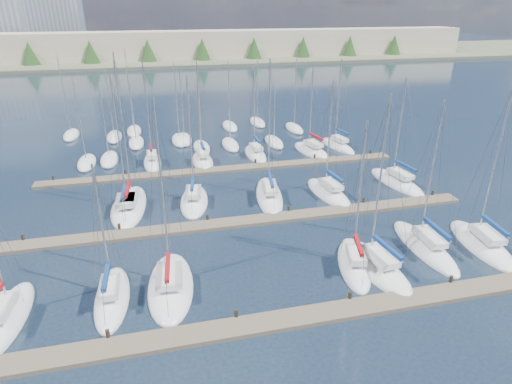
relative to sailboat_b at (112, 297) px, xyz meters
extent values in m
plane|color=#1D2B3B|center=(12.05, 52.95, -0.18)|extent=(400.00, 400.00, 0.00)
cube|color=#6B5E4C|center=(12.05, -5.05, -0.03)|extent=(44.00, 1.80, 0.35)
cylinder|color=#2D261C|center=(0.05, -4.15, 0.12)|extent=(0.26, 0.26, 1.10)
cylinder|color=#2D261C|center=(8.05, -4.15, 0.12)|extent=(0.26, 0.26, 1.10)
cylinder|color=#2D261C|center=(16.05, -4.15, 0.12)|extent=(0.26, 0.26, 1.10)
cylinder|color=#2D261C|center=(24.05, -4.15, 0.12)|extent=(0.26, 0.26, 1.10)
cube|color=#6B5E4C|center=(12.05, 8.95, -0.03)|extent=(44.00, 1.80, 0.35)
cylinder|color=#2D261C|center=(-7.95, 9.85, 0.12)|extent=(0.26, 0.26, 1.10)
cylinder|color=#2D261C|center=(0.05, 9.85, 0.12)|extent=(0.26, 0.26, 1.10)
cylinder|color=#2D261C|center=(8.05, 9.85, 0.12)|extent=(0.26, 0.26, 1.10)
cylinder|color=#2D261C|center=(16.05, 9.85, 0.12)|extent=(0.26, 0.26, 1.10)
cylinder|color=#2D261C|center=(24.05, 9.85, 0.12)|extent=(0.26, 0.26, 1.10)
cylinder|color=#2D261C|center=(32.05, 9.85, 0.12)|extent=(0.26, 0.26, 1.10)
cube|color=#6B5E4C|center=(12.05, 22.95, -0.03)|extent=(44.00, 1.80, 0.35)
cylinder|color=#2D261C|center=(-7.95, 23.85, 0.12)|extent=(0.26, 0.26, 1.10)
cylinder|color=#2D261C|center=(0.05, 23.85, 0.12)|extent=(0.26, 0.26, 1.10)
cylinder|color=#2D261C|center=(8.05, 23.85, 0.12)|extent=(0.26, 0.26, 1.10)
cylinder|color=#2D261C|center=(16.05, 23.85, 0.12)|extent=(0.26, 0.26, 1.10)
cylinder|color=#2D261C|center=(24.05, 23.85, 0.12)|extent=(0.26, 0.26, 1.10)
cylinder|color=#2D261C|center=(32.05, 23.85, 0.12)|extent=(0.26, 0.26, 1.10)
ellipsoid|color=white|center=(0.00, 0.03, -0.13)|extent=(2.56, 7.61, 1.60)
cube|color=black|center=(0.00, 0.03, -0.13)|extent=(1.32, 3.66, 0.12)
cube|color=silver|center=(-0.01, -0.35, 1.17)|extent=(1.36, 2.68, 0.50)
cylinder|color=#9EA0A5|center=(0.02, 0.63, 5.34)|extent=(0.14, 0.14, 8.83)
cylinder|color=#9EA0A5|center=(-0.03, -0.95, 2.22)|extent=(0.19, 3.17, 0.10)
cube|color=navy|center=(-0.03, -0.95, 2.34)|extent=(0.39, 2.92, 0.30)
ellipsoid|color=white|center=(29.32, 28.47, -0.13)|extent=(3.59, 8.08, 1.60)
cube|color=black|center=(29.32, 28.47, -0.13)|extent=(1.81, 3.90, 0.12)
cube|color=silver|center=(29.38, 28.08, 1.17)|extent=(1.71, 2.91, 0.50)
cylinder|color=#9EA0A5|center=(29.21, 29.08, 6.46)|extent=(0.14, 0.14, 11.06)
cylinder|color=#9EA0A5|center=(29.49, 27.47, 2.22)|extent=(0.66, 3.25, 0.10)
cube|color=navy|center=(29.49, 27.47, 2.34)|extent=(0.81, 3.02, 0.30)
ellipsoid|color=white|center=(30.46, 14.32, -0.13)|extent=(3.85, 9.35, 1.60)
cube|color=silver|center=(30.51, 13.87, 1.17)|extent=(1.91, 3.34, 0.50)
cylinder|color=#9EA0A5|center=(30.38, 15.04, 6.30)|extent=(0.14, 0.14, 10.74)
cylinder|color=#9EA0A5|center=(30.60, 13.15, 2.22)|extent=(0.54, 3.80, 0.10)
cube|color=navy|center=(30.60, 13.15, 2.34)|extent=(0.71, 3.52, 0.30)
ellipsoid|color=white|center=(19.80, -0.72, -0.13)|extent=(3.80, 9.27, 1.60)
cube|color=silver|center=(19.85, -1.17, 1.17)|extent=(1.91, 3.31, 0.50)
cylinder|color=#9EA0A5|center=(19.73, 0.00, 7.11)|extent=(0.14, 0.14, 12.37)
cylinder|color=#9EA0A5|center=(19.92, -1.89, 2.22)|extent=(0.48, 3.78, 0.10)
cube|color=navy|center=(19.92, -1.89, 2.34)|extent=(0.65, 3.50, 0.30)
ellipsoid|color=white|center=(3.29, 27.67, -0.13)|extent=(2.29, 7.45, 1.60)
cube|color=silver|center=(3.29, 27.29, 1.17)|extent=(1.25, 2.61, 0.50)
cylinder|color=#9EA0A5|center=(3.28, 28.26, 6.78)|extent=(0.14, 0.14, 11.70)
cylinder|color=#9EA0A5|center=(3.29, 26.70, 2.22)|extent=(0.12, 3.13, 0.10)
cube|color=maroon|center=(3.29, 26.70, 2.34)|extent=(0.32, 2.88, 0.30)
ellipsoid|color=white|center=(25.28, 0.98, -0.13)|extent=(2.93, 9.34, 1.60)
cube|color=black|center=(25.28, 0.98, -0.13)|extent=(1.51, 4.49, 0.12)
cube|color=silver|center=(25.27, 0.51, 1.17)|extent=(1.54, 3.29, 0.50)
cylinder|color=#9EA0A5|center=(25.31, 1.72, 6.58)|extent=(0.14, 0.14, 11.31)
cylinder|color=#9EA0A5|center=(25.24, -0.22, 2.22)|extent=(0.24, 3.89, 0.10)
cube|color=navy|center=(25.24, -0.22, 2.34)|extent=(0.43, 3.58, 0.30)
ellipsoid|color=white|center=(7.27, 14.66, -0.13)|extent=(3.97, 8.41, 1.60)
cube|color=maroon|center=(7.27, 14.66, -0.13)|extent=(2.02, 4.05, 0.12)
cube|color=silver|center=(7.22, 14.26, 1.17)|extent=(1.95, 3.03, 0.50)
cylinder|color=#9EA0A5|center=(7.37, 15.30, 6.80)|extent=(0.14, 0.14, 11.75)
cylinder|color=#9EA0A5|center=(7.12, 13.62, 2.22)|extent=(0.59, 3.38, 0.10)
cube|color=navy|center=(7.12, 13.62, 2.34)|extent=(0.75, 3.14, 0.30)
ellipsoid|color=white|center=(21.65, 13.27, -0.13)|extent=(3.61, 8.68, 1.60)
cube|color=black|center=(21.65, 13.27, -0.13)|extent=(1.84, 4.18, 0.12)
cube|color=silver|center=(21.70, 12.85, 1.17)|extent=(1.81, 3.10, 0.50)
cylinder|color=#9EA0A5|center=(21.59, 13.94, 6.40)|extent=(0.14, 0.14, 10.95)
cylinder|color=#9EA0A5|center=(21.77, 12.18, 2.22)|extent=(0.46, 3.54, 0.10)
cube|color=navy|center=(21.77, 12.18, 2.34)|extent=(0.63, 3.28, 0.30)
ellipsoid|color=white|center=(0.57, 14.20, -0.13)|extent=(3.46, 8.50, 1.60)
cube|color=black|center=(0.57, 14.20, -0.13)|extent=(1.79, 4.09, 0.12)
cube|color=silver|center=(0.56, 13.78, 1.17)|extent=(1.85, 3.00, 0.50)
cylinder|color=#9EA0A5|center=(0.59, 14.88, 7.02)|extent=(0.14, 0.14, 12.19)
cylinder|color=#9EA0A5|center=(0.54, 13.11, 2.22)|extent=(0.21, 3.53, 0.10)
cube|color=navy|center=(0.54, 13.11, 2.34)|extent=(0.40, 3.26, 0.30)
ellipsoid|color=white|center=(16.97, 27.67, -0.13)|extent=(2.56, 7.38, 1.60)
cube|color=maroon|center=(16.97, 27.67, -0.13)|extent=(1.33, 3.54, 0.12)
cube|color=silver|center=(16.97, 27.30, 1.17)|extent=(1.39, 2.59, 0.50)
cylinder|color=#9EA0A5|center=(16.96, 28.26, 6.31)|extent=(0.14, 0.14, 10.77)
cylinder|color=#9EA0A5|center=(16.98, 26.72, 2.22)|extent=(0.15, 3.08, 0.10)
cube|color=navy|center=(16.98, 26.72, 2.34)|extent=(0.34, 2.84, 0.30)
ellipsoid|color=white|center=(-6.55, -0.57, -0.13)|extent=(2.95, 8.14, 1.60)
cube|color=silver|center=(-6.57, -0.97, 1.17)|extent=(1.51, 2.88, 0.50)
ellipsoid|color=white|center=(30.28, 0.19, -0.13)|extent=(4.11, 8.90, 1.60)
cube|color=silver|center=(30.22, -0.24, 1.17)|extent=(2.03, 3.20, 0.50)
cylinder|color=#9EA0A5|center=(30.37, 0.87, 7.12)|extent=(0.14, 0.14, 12.40)
cylinder|color=#9EA0A5|center=(30.13, -0.92, 2.22)|extent=(0.58, 3.59, 0.10)
cube|color=navy|center=(30.13, -0.92, 2.34)|extent=(0.74, 3.33, 0.30)
ellipsoid|color=white|center=(4.07, 0.45, -0.13)|extent=(3.96, 9.01, 1.60)
cube|color=silver|center=(4.03, 0.02, 1.17)|extent=(2.04, 3.21, 0.50)
cylinder|color=#9EA0A5|center=(4.12, 1.15, 7.25)|extent=(0.14, 0.14, 12.64)
cylinder|color=#9EA0A5|center=(3.98, -0.69, 2.22)|extent=(0.39, 3.69, 0.10)
cube|color=maroon|center=(3.98, -0.69, 2.34)|extent=(0.57, 3.41, 0.30)
ellipsoid|color=white|center=(0.98, 15.07, -0.13)|extent=(3.55, 10.03, 1.60)
cube|color=silver|center=(0.94, 14.58, 1.17)|extent=(1.80, 3.55, 0.50)
cylinder|color=#9EA0A5|center=(1.04, 15.86, 7.90)|extent=(0.14, 0.14, 13.95)
cylinder|color=#9EA0A5|center=(0.88, 13.80, 2.22)|extent=(0.42, 4.13, 0.10)
cube|color=maroon|center=(0.88, 13.80, 2.34)|extent=(0.59, 3.82, 0.30)
ellipsoid|color=white|center=(18.26, -0.18, -0.13)|extent=(4.28, 7.76, 1.60)
cube|color=maroon|center=(18.26, -0.18, -0.13)|extent=(2.14, 3.75, 0.12)
cube|color=silver|center=(18.15, -0.54, 1.17)|extent=(1.94, 2.85, 0.50)
cylinder|color=#9EA0A5|center=(18.42, 0.39, 6.17)|extent=(0.14, 0.14, 10.48)
cylinder|color=#9EA0A5|center=(17.99, -1.11, 2.22)|extent=(0.96, 3.02, 0.10)
cube|color=maroon|center=(17.99, -1.11, 2.34)|extent=(1.08, 2.84, 0.30)
ellipsoid|color=white|center=(24.87, 27.20, -0.13)|extent=(4.29, 8.66, 1.60)
cube|color=black|center=(24.87, 27.20, -0.13)|extent=(2.17, 4.17, 0.12)
cube|color=silver|center=(24.94, 26.79, 1.17)|extent=(2.08, 3.13, 0.50)
cylinder|color=#9EA0A5|center=(24.76, 27.85, 6.02)|extent=(0.14, 0.14, 10.18)
cylinder|color=#9EA0A5|center=(25.05, 26.14, 2.22)|extent=(0.69, 3.44, 0.10)
cube|color=maroon|center=(25.05, 26.14, 2.34)|extent=(0.84, 3.20, 0.30)
ellipsoid|color=white|center=(9.62, 26.63, -0.13)|extent=(2.65, 7.15, 1.60)
cube|color=silver|center=(9.63, 26.27, 1.17)|extent=(1.45, 2.51, 0.50)
cylinder|color=#9EA0A5|center=(9.62, 27.20, 6.75)|extent=(0.14, 0.14, 11.65)
cylinder|color=#9EA0A5|center=(9.63, 25.70, 2.22)|extent=(0.12, 3.00, 0.10)
cube|color=navy|center=(9.63, 25.70, 2.34)|extent=(0.32, 2.76, 0.30)
ellipsoid|color=white|center=(15.23, 14.11, -0.13)|extent=(4.37, 10.33, 1.60)
cube|color=silver|center=(15.15, 13.62, 1.17)|extent=(2.07, 3.71, 0.50)
cylinder|color=#9EA0A5|center=(15.37, 14.90, 7.48)|extent=(0.14, 0.14, 13.12)
cylinder|color=#9EA0A5|center=(15.01, 12.83, 2.22)|extent=(0.81, 4.16, 0.10)
cube|color=navy|center=(15.01, 12.83, 2.34)|extent=(0.95, 3.87, 0.30)
cylinder|color=#9EA0A5|center=(-8.70, 42.85, 6.32)|extent=(0.12, 0.12, 11.20)
ellipsoid|color=white|center=(-8.70, 42.85, 0.07)|extent=(2.20, 6.40, 1.40)
cylinder|color=#9EA0A5|center=(8.11, 36.40, 5.79)|extent=(0.12, 0.12, 10.14)
ellipsoid|color=white|center=(8.11, 36.40, 0.07)|extent=(2.20, 6.40, 1.40)
cylinder|color=#9EA0A5|center=(7.37, 36.20, 5.97)|extent=(0.12, 0.12, 10.49)
ellipsoid|color=white|center=(7.37, 36.20, 0.07)|extent=(2.20, 6.40, 1.40)
cylinder|color=#9EA0A5|center=(21.12, 43.49, 5.76)|extent=(0.12, 0.12, 10.06)
ellipsoid|color=white|center=(21.12, 43.49, 0.07)|extent=(2.20, 6.40, 1.40)
cylinder|color=#9EA0A5|center=(-2.18, 40.29, 5.42)|extent=(0.12, 0.12, 9.39)
ellipsoid|color=white|center=(-2.18, 40.29, 0.07)|extent=(2.20, 6.40, 1.40)
cylinder|color=#9EA0A5|center=(-4.92, 29.14, 5.65)|extent=(0.12, 0.12, 9.85)
ellipsoid|color=white|center=(-4.92, 29.14, 0.07)|extent=(2.20, 6.40, 1.40)
cylinder|color=#9EA0A5|center=(-2.18, 29.78, 5.37)|extent=(0.12, 0.12, 9.30)
ellipsoid|color=white|center=(-2.18, 29.78, 0.07)|extent=(2.20, 6.40, 1.40)
cylinder|color=#9EA0A5|center=(26.03, 38.36, 6.56)|extent=(0.12, 0.12, 11.68)
ellipsoid|color=white|center=(26.03, 38.36, 0.07)|extent=(2.20, 6.40, 1.40)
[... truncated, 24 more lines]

